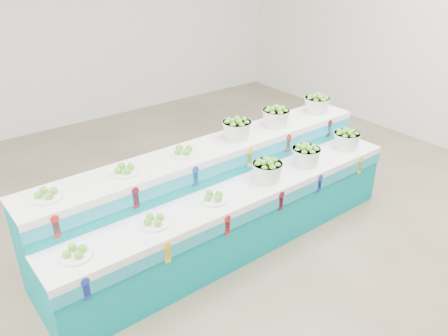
{
  "coord_description": "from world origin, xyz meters",
  "views": [
    {
      "loc": [
        -1.65,
        -2.53,
        2.97
      ],
      "look_at": [
        0.82,
        0.7,
        0.87
      ],
      "focal_mm": 36.32,
      "sensor_mm": 36.0,
      "label": 1
    }
  ],
  "objects_px": {
    "display_stand": "(224,198)",
    "plate_upper_mid": "(124,169)",
    "basket_lower_left": "(267,170)",
    "basket_upper_right": "(317,103)"
  },
  "relations": [
    {
      "from": "display_stand",
      "to": "plate_upper_mid",
      "type": "height_order",
      "value": "plate_upper_mid"
    },
    {
      "from": "display_stand",
      "to": "basket_lower_left",
      "type": "bearing_deg",
      "value": -33.84
    },
    {
      "from": "basket_lower_left",
      "to": "plate_upper_mid",
      "type": "relative_size",
      "value": 1.22
    },
    {
      "from": "plate_upper_mid",
      "to": "basket_upper_right",
      "type": "distance_m",
      "value": 2.61
    },
    {
      "from": "display_stand",
      "to": "basket_lower_left",
      "type": "relative_size",
      "value": 12.63
    },
    {
      "from": "basket_upper_right",
      "to": "basket_lower_left",
      "type": "bearing_deg",
      "value": -157.99
    },
    {
      "from": "basket_lower_left",
      "to": "plate_upper_mid",
      "type": "distance_m",
      "value": 1.44
    },
    {
      "from": "plate_upper_mid",
      "to": "basket_upper_right",
      "type": "relative_size",
      "value": 0.82
    },
    {
      "from": "display_stand",
      "to": "basket_upper_right",
      "type": "xyz_separation_m",
      "value": [
        1.64,
        0.27,
        0.62
      ]
    },
    {
      "from": "display_stand",
      "to": "basket_upper_right",
      "type": "bearing_deg",
      "value": 8.55
    }
  ]
}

